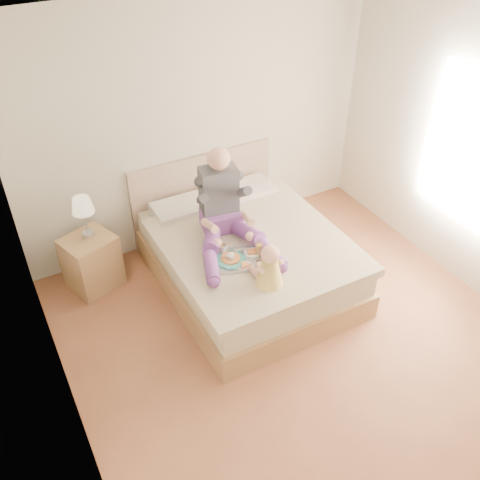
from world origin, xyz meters
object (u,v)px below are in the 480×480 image
nightstand (92,262)px  baby (269,268)px  adult (225,212)px  tray (240,258)px  bed (245,254)px

nightstand → baby: bearing=-68.0°
nightstand → baby: 1.95m
adult → tray: adult is taller
nightstand → adult: size_ratio=0.52×
adult → bed: bearing=-4.6°
bed → adult: bearing=165.2°
tray → baby: size_ratio=1.35×
nightstand → adult: (1.22, -0.61, 0.58)m
adult → baby: 0.82m
adult → baby: bearing=-79.2°
nightstand → tray: (1.16, -1.04, 0.35)m
adult → nightstand: bearing=163.8°
adult → tray: size_ratio=2.08×
tray → baby: 0.42m
adult → tray: (-0.06, -0.43, -0.23)m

